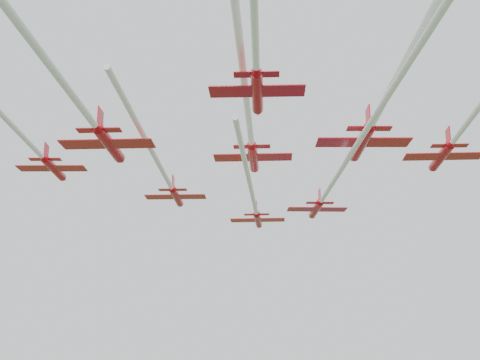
% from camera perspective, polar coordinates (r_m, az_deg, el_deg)
% --- Properties ---
extents(jet_lead, '(11.46, 50.81, 2.56)m').
position_cam_1_polar(jet_lead, '(95.04, 1.20, -1.89)').
color(jet_lead, red).
extents(jet_row2_left, '(12.43, 47.93, 2.56)m').
position_cam_1_polar(jet_row2_left, '(85.06, -6.41, 0.37)').
color(jet_row2_left, red).
extents(jet_row2_right, '(20.34, 65.62, 2.48)m').
position_cam_1_polar(jet_row2_right, '(77.01, 8.53, 0.74)').
color(jet_row2_right, red).
extents(jet_row3_left, '(13.67, 47.75, 2.44)m').
position_cam_1_polar(jet_row3_left, '(73.45, -17.96, 3.47)').
color(jet_row3_left, red).
extents(jet_row3_mid, '(11.63, 44.35, 2.88)m').
position_cam_1_polar(jet_row3_mid, '(74.76, 0.90, 3.90)').
color(jet_row3_mid, red).
extents(jet_row3_right, '(13.00, 53.65, 2.83)m').
position_cam_1_polar(jet_row3_right, '(74.90, 18.88, 4.73)').
color(jet_row3_right, red).
extents(jet_row4_left, '(12.21, 47.65, 2.84)m').
position_cam_1_polar(jet_row4_left, '(60.69, -13.30, 5.97)').
color(jet_row4_left, red).
extents(jet_row4_right, '(18.01, 62.95, 2.93)m').
position_cam_1_polar(jet_row4_right, '(57.40, 13.08, 8.24)').
color(jet_row4_right, red).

